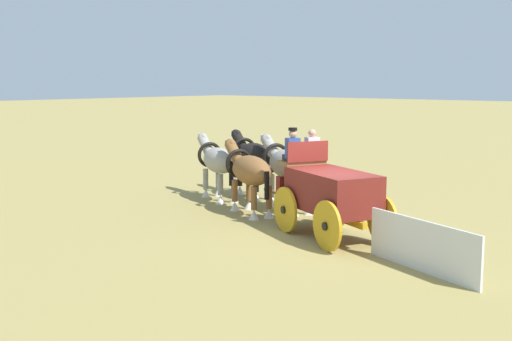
# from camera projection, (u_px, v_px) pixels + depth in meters

# --- Properties ---
(ground_plane) EXTENTS (220.00, 220.00, 0.00)m
(ground_plane) POSITION_uv_depth(u_px,v_px,m) (332.00, 238.00, 16.57)
(ground_plane) COLOR #9E8C4C
(show_wagon) EXTENTS (5.47, 3.10, 2.73)m
(show_wagon) POSITION_uv_depth(u_px,v_px,m) (329.00, 191.00, 16.56)
(show_wagon) COLOR maroon
(show_wagon) RESTS_ON ground
(draft_horse_rear_near) EXTENTS (2.94, 1.74, 2.14)m
(draft_horse_rear_near) POSITION_uv_depth(u_px,v_px,m) (249.00, 171.00, 19.43)
(draft_horse_rear_near) COLOR brown
(draft_horse_rear_near) RESTS_ON ground
(draft_horse_rear_off) EXTENTS (3.04, 1.80, 2.25)m
(draft_horse_rear_off) POSITION_uv_depth(u_px,v_px,m) (288.00, 166.00, 19.95)
(draft_horse_rear_off) COLOR #9E998E
(draft_horse_rear_off) RESTS_ON ground
(draft_horse_lead_near) EXTENTS (2.87, 1.70, 2.14)m
(draft_horse_lead_near) POSITION_uv_depth(u_px,v_px,m) (217.00, 162.00, 21.77)
(draft_horse_lead_near) COLOR #9E998E
(draft_horse_lead_near) RESTS_ON ground
(draft_horse_lead_off) EXTENTS (2.89, 1.73, 2.22)m
(draft_horse_lead_off) POSITION_uv_depth(u_px,v_px,m) (253.00, 158.00, 22.29)
(draft_horse_lead_off) COLOR black
(draft_horse_lead_off) RESTS_ON ground
(sponsor_banner) EXTENTS (3.04, 1.12, 1.10)m
(sponsor_banner) POSITION_uv_depth(u_px,v_px,m) (422.00, 246.00, 13.59)
(sponsor_banner) COLOR silver
(sponsor_banner) RESTS_ON ground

